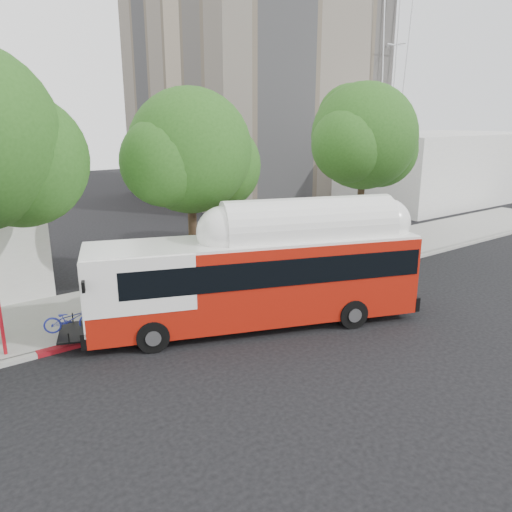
# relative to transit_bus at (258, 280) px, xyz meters

# --- Properties ---
(ground) EXTENTS (120.00, 120.00, 0.00)m
(ground) POSITION_rel_transit_bus_xyz_m (0.72, -1.77, -1.75)
(ground) COLOR black
(ground) RESTS_ON ground
(sidewalk) EXTENTS (60.00, 5.00, 0.15)m
(sidewalk) POSITION_rel_transit_bus_xyz_m (0.72, 4.73, -1.68)
(sidewalk) COLOR gray
(sidewalk) RESTS_ON ground
(curb_strip) EXTENTS (60.00, 0.30, 0.15)m
(curb_strip) POSITION_rel_transit_bus_xyz_m (0.72, 2.13, -1.68)
(curb_strip) COLOR gray
(curb_strip) RESTS_ON ground
(red_curb_segment) EXTENTS (10.00, 0.32, 0.16)m
(red_curb_segment) POSITION_rel_transit_bus_xyz_m (-2.28, 2.13, -1.67)
(red_curb_segment) COLOR maroon
(red_curb_segment) RESTS_ON ground
(street_tree_mid) EXTENTS (5.75, 5.00, 8.62)m
(street_tree_mid) POSITION_rel_transit_bus_xyz_m (0.13, 4.29, 4.15)
(street_tree_mid) COLOR #2D2116
(street_tree_mid) RESTS_ON ground
(street_tree_right) EXTENTS (6.21, 5.40, 9.18)m
(street_tree_right) POSITION_rel_transit_bus_xyz_m (10.16, 4.09, 4.50)
(street_tree_right) COLOR #2D2116
(street_tree_right) RESTS_ON ground
(horizon_block) EXTENTS (20.00, 12.00, 6.00)m
(horizon_block) POSITION_rel_transit_bus_xyz_m (30.72, 14.23, 1.25)
(horizon_block) COLOR silver
(horizon_block) RESTS_ON ground
(transit_bus) EXTENTS (12.63, 6.52, 3.75)m
(transit_bus) POSITION_rel_transit_bus_xyz_m (0.00, 0.00, 0.00)
(transit_bus) COLOR #A1170B
(transit_bus) RESTS_ON ground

